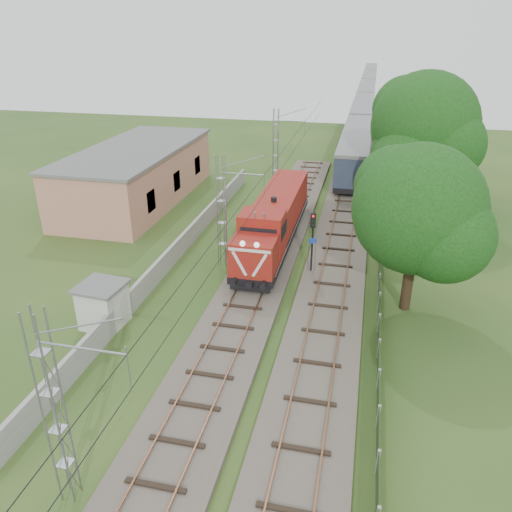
% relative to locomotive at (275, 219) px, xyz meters
% --- Properties ---
extents(ground, '(140.00, 140.00, 0.00)m').
position_rel_locomotive_xyz_m(ground, '(0.00, -16.01, -2.22)').
color(ground, '#26481B').
rests_on(ground, ground).
extents(track_main, '(4.20, 70.00, 0.45)m').
position_rel_locomotive_xyz_m(track_main, '(0.00, -9.01, -2.03)').
color(track_main, '#6B6054').
rests_on(track_main, ground).
extents(track_side, '(4.20, 80.00, 0.45)m').
position_rel_locomotive_xyz_m(track_side, '(5.00, 3.99, -2.03)').
color(track_side, '#6B6054').
rests_on(track_side, ground).
extents(catenary, '(3.31, 70.00, 8.00)m').
position_rel_locomotive_xyz_m(catenary, '(-2.95, -4.01, 1.83)').
color(catenary, gray).
rests_on(catenary, ground).
extents(boundary_wall, '(0.25, 40.00, 1.50)m').
position_rel_locomotive_xyz_m(boundary_wall, '(-6.50, -4.01, -1.47)').
color(boundary_wall, '#9E9E99').
rests_on(boundary_wall, ground).
extents(station_building, '(8.40, 20.40, 5.22)m').
position_rel_locomotive_xyz_m(station_building, '(-15.00, 7.99, 0.41)').
color(station_building, '#AF785E').
rests_on(station_building, ground).
extents(fence, '(0.12, 32.00, 1.20)m').
position_rel_locomotive_xyz_m(fence, '(8.00, -13.01, -1.62)').
color(fence, black).
rests_on(fence, ground).
extents(locomotive, '(2.96, 16.89, 4.29)m').
position_rel_locomotive_xyz_m(locomotive, '(0.00, 0.00, 0.00)').
color(locomotive, black).
rests_on(locomotive, ground).
extents(coach_rake, '(3.28, 122.55, 3.79)m').
position_rel_locomotive_xyz_m(coach_rake, '(5.00, 73.56, 0.47)').
color(coach_rake, black).
rests_on(coach_rake, ground).
extents(signal_post, '(0.49, 0.40, 4.62)m').
position_rel_locomotive_xyz_m(signal_post, '(3.40, -4.32, 0.96)').
color(signal_post, black).
rests_on(signal_post, ground).
extents(relay_hut, '(2.71, 2.71, 2.58)m').
position_rel_locomotive_xyz_m(relay_hut, '(-7.40, -13.17, -0.91)').
color(relay_hut, beige).
rests_on(relay_hut, ground).
extents(tree_a, '(7.80, 7.43, 10.11)m').
position_rel_locomotive_xyz_m(tree_a, '(9.65, -7.46, 4.09)').
color(tree_a, '#3C2A18').
rests_on(tree_a, ground).
extents(tree_b, '(9.58, 9.13, 12.42)m').
position_rel_locomotive_xyz_m(tree_b, '(11.13, 10.50, 5.54)').
color(tree_b, '#3C2A18').
rests_on(tree_b, ground).
extents(tree_c, '(6.40, 6.09, 8.29)m').
position_rel_locomotive_xyz_m(tree_c, '(9.84, 8.03, 2.95)').
color(tree_c, '#3C2A18').
rests_on(tree_c, ground).
extents(tree_d, '(6.88, 6.55, 8.91)m').
position_rel_locomotive_xyz_m(tree_d, '(13.22, 18.62, 3.34)').
color(tree_d, '#3C2A18').
rests_on(tree_d, ground).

